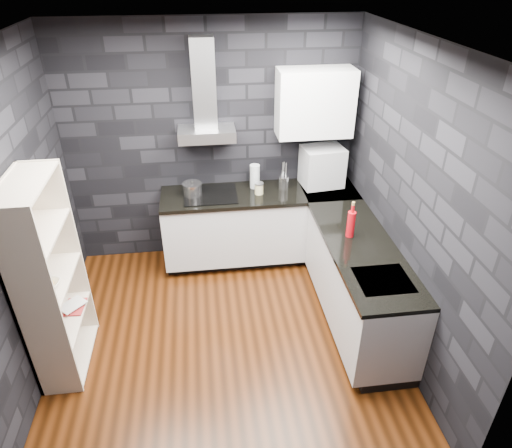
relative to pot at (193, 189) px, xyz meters
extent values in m
plane|color=#3F1B09|center=(0.24, -1.32, -0.97)|extent=(3.20, 3.20, 0.00)
plane|color=white|center=(0.24, -1.32, 1.73)|extent=(3.20, 3.20, 0.00)
cube|color=black|center=(0.24, 0.31, 0.38)|extent=(3.20, 0.05, 2.70)
cube|color=black|center=(0.24, -2.94, 0.38)|extent=(3.20, 0.05, 2.70)
cube|color=black|center=(-1.38, -1.32, 0.38)|extent=(0.05, 3.20, 2.70)
cube|color=black|center=(1.87, -1.32, 0.38)|extent=(0.05, 3.20, 2.70)
cube|color=black|center=(0.74, 0.02, -0.92)|extent=(2.18, 0.50, 0.10)
cube|color=black|center=(1.58, -1.22, -0.92)|extent=(0.50, 1.78, 0.10)
cube|color=silver|center=(0.74, -0.02, -0.49)|extent=(2.20, 0.60, 0.76)
cube|color=silver|center=(1.54, -1.22, -0.49)|extent=(0.60, 1.80, 0.76)
cube|color=black|center=(0.74, -0.03, -0.09)|extent=(2.20, 0.62, 0.04)
cube|color=black|center=(1.53, -1.22, -0.09)|extent=(0.62, 1.80, 0.04)
cube|color=black|center=(1.54, -0.02, -0.09)|extent=(0.62, 0.62, 0.04)
cube|color=#B6B7BB|center=(0.19, 0.11, 0.59)|extent=(0.60, 0.34, 0.12)
cube|color=#B6B7BB|center=(0.19, 0.18, 1.10)|extent=(0.24, 0.20, 0.90)
cube|color=white|center=(1.34, 0.11, 0.88)|extent=(0.80, 0.35, 0.70)
cube|color=black|center=(0.19, -0.02, -0.07)|extent=(0.58, 0.50, 0.01)
cube|color=#B6B7BB|center=(1.54, -1.72, -0.08)|extent=(0.44, 0.40, 0.01)
cylinder|color=silver|center=(0.00, 0.00, 0.00)|extent=(0.25, 0.25, 0.12)
cylinder|color=silver|center=(0.70, 0.11, 0.06)|extent=(0.14, 0.14, 0.27)
cylinder|color=#C2B782|center=(0.73, -0.05, -0.01)|extent=(0.12, 0.12, 0.12)
cylinder|color=silver|center=(1.02, 0.05, 0.00)|extent=(0.13, 0.13, 0.15)
cube|color=#B4B6BB|center=(1.47, 0.09, 0.15)|extent=(0.49, 0.40, 0.45)
cylinder|color=#B90812|center=(1.47, -1.03, 0.06)|extent=(0.09, 0.09, 0.26)
cube|color=beige|center=(-1.18, -1.38, -0.07)|extent=(0.40, 0.82, 1.80)
imported|color=white|center=(-1.18, -1.49, -0.04)|extent=(0.25, 0.25, 0.05)
imported|color=maroon|center=(-1.19, -1.21, -0.40)|extent=(0.18, 0.03, 0.24)
imported|color=#B2B2B2|center=(-1.18, -1.17, -0.38)|extent=(0.13, 0.12, 0.22)
camera|label=1|loc=(0.12, -4.54, 2.25)|focal=32.00mm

